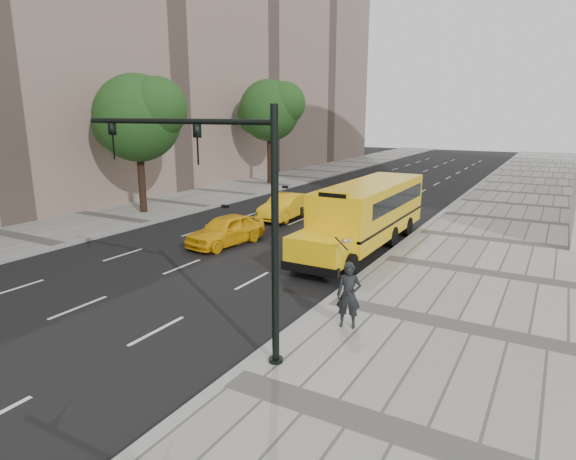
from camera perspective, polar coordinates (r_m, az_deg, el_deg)
The scene contains 12 objects.
ground at distance 23.75m, azimuth -2.56°, elevation -1.51°, with size 140.00×140.00×0.00m, color black.
sidewalk_museum at distance 20.32m, azimuth 27.58°, elevation -5.50°, with size 12.00×140.00×0.15m, color #989690.
sidewalk_far at distance 30.89m, azimuth -20.11°, elevation 1.35°, with size 6.00×140.00×0.15m, color #989690.
curb_museum at distance 21.26m, azimuth 11.28°, elevation -3.37°, with size 0.30×140.00×0.15m, color gray.
curb_far at distance 28.70m, azimuth -16.21°, elevation 0.75°, with size 0.30×140.00×0.15m, color gray.
tree_b at distance 31.22m, azimuth -17.31°, elevation 12.63°, with size 5.92×5.26×8.57m.
tree_c at distance 43.08m, azimuth -2.13°, elevation 14.03°, with size 5.93×5.27×9.12m.
school_bus at distance 23.14m, azimuth 9.52°, elevation 2.40°, with size 2.96×11.56×3.19m.
taxi_near at distance 23.39m, azimuth -7.37°, elevation 0.00°, with size 1.73×4.30×1.46m, color yellow.
taxi_far at distance 29.07m, azimuth -0.33°, elevation 2.81°, with size 1.58×4.53×1.49m, color yellow.
pedestrian at distance 14.03m, azimuth 7.21°, elevation -7.67°, with size 0.71×0.46×1.94m, color black.
traffic_signal at distance 11.90m, azimuth -7.38°, elevation 3.38°, with size 6.18×0.36×6.40m.
Camera 1 is at (12.27, -19.38, 6.17)m, focal length 30.00 mm.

